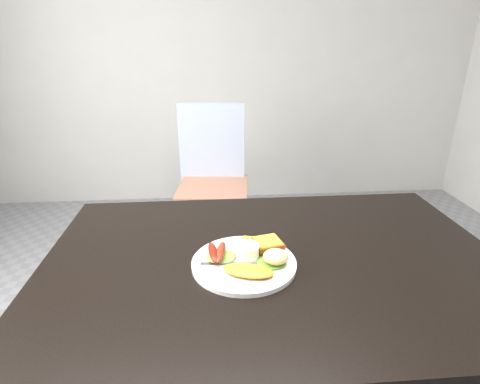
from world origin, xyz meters
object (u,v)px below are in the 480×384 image
object	(u,v)px
dining_chair	(213,190)
plate	(244,263)
dining_table	(274,264)
person	(191,171)

from	to	relation	value
dining_chair	plate	world-z (taller)	plate
dining_table	person	bearing A→B (deg)	106.39
dining_chair	person	size ratio (longest dim) A/B	0.29
dining_table	plate	bearing A→B (deg)	-158.56
dining_chair	person	world-z (taller)	person
dining_chair	plate	size ratio (longest dim) A/B	1.55
person	plate	distance (m)	0.90
plate	dining_table	bearing A→B (deg)	21.44
dining_table	person	world-z (taller)	person
dining_table	person	xyz separation A→B (m)	(-0.25, 0.85, -0.02)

